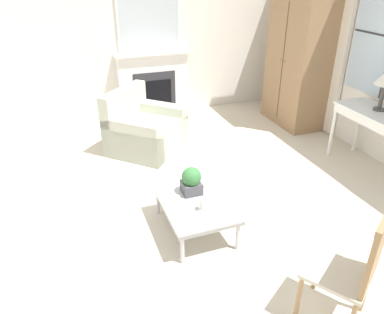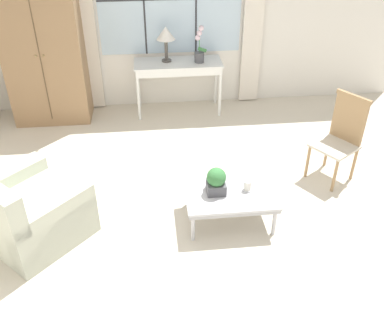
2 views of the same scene
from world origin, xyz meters
name	(u,v)px [view 1 (image 1 of 2)]	position (x,y,z in m)	size (l,w,h in m)	color
ground_plane	(175,210)	(0.00, 0.00, 0.00)	(14.00, 14.00, 0.00)	beige
wall_left	(152,33)	(-3.03, 0.60, 1.40)	(0.06, 7.20, 2.80)	silver
fireplace	(153,77)	(-2.91, 0.54, 0.69)	(0.34, 1.28, 2.12)	#2D2D33
armoire	(299,57)	(-1.79, 2.66, 1.11)	(1.14, 0.64, 2.20)	#93704C
console_table	(384,122)	(0.07, 2.68, 0.71)	(1.29, 0.52, 0.80)	white
armchair_upholstered	(145,131)	(-1.62, 0.06, 0.29)	(1.30, 1.30, 0.87)	beige
side_chair_wooden	(356,264)	(1.82, 0.76, 0.57)	(0.61, 0.61, 1.04)	beige
coffee_table	(195,204)	(0.40, 0.09, 0.32)	(0.92, 0.65, 0.36)	#BCBCC1
potted_plant_small	(191,181)	(0.25, 0.11, 0.50)	(0.20, 0.20, 0.28)	#4C4C51
pillar_candle	(203,206)	(0.58, 0.10, 0.41)	(0.10, 0.10, 0.12)	silver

